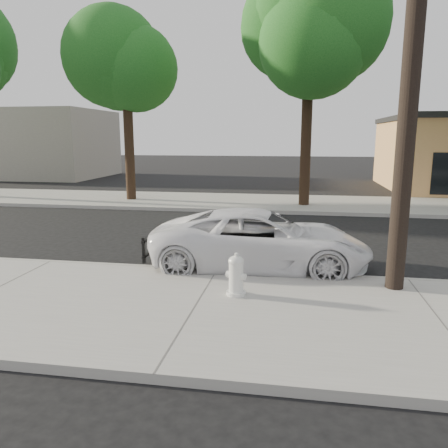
{
  "coord_description": "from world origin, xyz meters",
  "views": [
    {
      "loc": [
        1.67,
        -11.2,
        3.02
      ],
      "look_at": [
        0.0,
        -1.24,
        1.0
      ],
      "focal_mm": 35.0,
      "sensor_mm": 36.0,
      "label": 1
    }
  ],
  "objects": [
    {
      "name": "ground",
      "position": [
        0.0,
        0.0,
        0.0
      ],
      "size": [
        120.0,
        120.0,
        0.0
      ],
      "primitive_type": "plane",
      "color": "black",
      "rests_on": "ground"
    },
    {
      "name": "near_sidewalk",
      "position": [
        0.0,
        -4.3,
        0.07
      ],
      "size": [
        90.0,
        4.4,
        0.15
      ],
      "primitive_type": "cube",
      "color": "gray",
      "rests_on": "ground"
    },
    {
      "name": "far_sidewalk",
      "position": [
        0.0,
        8.5,
        0.07
      ],
      "size": [
        90.0,
        5.0,
        0.15
      ],
      "primitive_type": "cube",
      "color": "gray",
      "rests_on": "ground"
    },
    {
      "name": "curb_near",
      "position": [
        0.0,
        -2.1,
        0.07
      ],
      "size": [
        90.0,
        0.12,
        0.16
      ],
      "primitive_type": "cube",
      "color": "#9E9B93",
      "rests_on": "ground"
    },
    {
      "name": "building_far",
      "position": [
        -20.0,
        20.0,
        2.5
      ],
      "size": [
        14.0,
        8.0,
        5.0
      ],
      "primitive_type": "cube",
      "color": "gray",
      "rests_on": "ground"
    },
    {
      "name": "utility_pole",
      "position": [
        3.6,
        -2.7,
        4.7
      ],
      "size": [
        1.4,
        0.34,
        9.0
      ],
      "color": "black",
      "rests_on": "near_sidewalk"
    },
    {
      "name": "tree_b",
      "position": [
        -5.81,
        8.06,
        6.15
      ],
      "size": [
        4.34,
        4.2,
        8.45
      ],
      "color": "black",
      "rests_on": "far_sidewalk"
    },
    {
      "name": "tree_c",
      "position": [
        2.22,
        7.64,
        6.91
      ],
      "size": [
        4.96,
        4.8,
        9.55
      ],
      "color": "black",
      "rests_on": "far_sidewalk"
    },
    {
      "name": "police_cruiser",
      "position": [
        0.89,
        -1.41,
        0.69
      ],
      "size": [
        5.07,
        2.52,
        1.38
      ],
      "primitive_type": "imported",
      "rotation": [
        0.0,
        0.0,
        1.62
      ],
      "color": "white",
      "rests_on": "ground"
    },
    {
      "name": "fire_hydrant",
      "position": [
        0.63,
        -3.6,
        0.51
      ],
      "size": [
        0.4,
        0.36,
        0.75
      ],
      "rotation": [
        0.0,
        0.0,
        -0.35
      ],
      "color": "silver",
      "rests_on": "near_sidewalk"
    }
  ]
}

